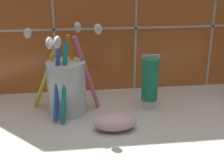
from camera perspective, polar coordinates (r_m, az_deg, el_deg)
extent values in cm
cube|color=silver|center=(64.71, 5.15, -7.59)|extent=(76.16, 33.27, 2.00)
cube|color=#C6662D|center=(74.37, 2.89, 13.74)|extent=(86.16, 1.50, 45.58)
cube|color=beige|center=(74.34, 2.93, 9.47)|extent=(86.16, 0.24, 0.50)
cube|color=beige|center=(72.52, -10.82, 13.26)|extent=(0.50, 0.24, 45.58)
cube|color=beige|center=(73.89, 4.50, 13.66)|extent=(0.50, 0.24, 45.58)
cube|color=beige|center=(79.91, 18.37, 13.22)|extent=(0.50, 0.24, 45.58)
cylinder|color=silver|center=(64.81, -8.29, -1.36)|extent=(7.89, 7.89, 11.01)
cylinder|color=pink|center=(64.70, -4.63, 1.33)|extent=(5.53, 2.34, 15.94)
ellipsoid|color=white|center=(63.26, -2.57, 9.28)|extent=(2.51, 1.85, 2.59)
cylinder|color=orange|center=(65.95, -6.94, 1.64)|extent=(3.19, 3.61, 15.91)
ellipsoid|color=white|center=(65.04, -6.30, 9.55)|extent=(2.32, 2.43, 2.48)
cylinder|color=yellow|center=(66.06, -11.96, 0.97)|extent=(6.80, 4.20, 15.22)
ellipsoid|color=white|center=(65.91, -15.19, 8.28)|extent=(2.75, 2.29, 2.69)
cylinder|color=blue|center=(61.28, -10.04, -0.58)|extent=(2.56, 4.23, 14.73)
ellipsoid|color=white|center=(57.25, -11.41, 6.60)|extent=(2.07, 2.49, 2.52)
cylinder|color=teal|center=(60.86, -8.71, -0.44)|extent=(2.36, 5.46, 15.22)
ellipsoid|color=white|center=(56.05, -9.95, 6.83)|extent=(1.87, 2.53, 2.60)
cylinder|color=white|center=(68.39, 6.76, -4.21)|extent=(2.99, 2.99, 1.99)
cylinder|color=#1E8C60|center=(66.32, 6.95, 0.16)|extent=(3.52, 3.52, 9.08)
cube|color=silver|center=(64.81, 7.13, 4.27)|extent=(3.69, 0.36, 0.80)
ellipsoid|color=#DBB2C6|center=(58.86, 0.58, -7.66)|extent=(8.23, 5.00, 3.13)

